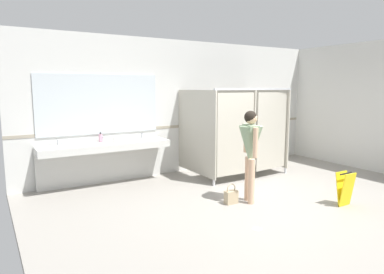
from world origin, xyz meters
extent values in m
cube|color=gray|center=(0.00, 0.00, -0.05)|extent=(7.71, 6.07, 0.10)
cube|color=silver|center=(0.00, 2.80, 1.49)|extent=(7.71, 0.12, 2.98)
cube|color=#9E937F|center=(0.00, 2.73, 1.05)|extent=(7.71, 0.01, 0.06)
cube|color=silver|center=(-2.10, 2.43, 0.79)|extent=(2.54, 0.58, 0.14)
cube|color=silver|center=(-2.10, 2.68, 0.36)|extent=(2.54, 0.08, 0.72)
cube|color=#ADADA8|center=(-2.95, 2.40, 0.81)|extent=(0.42, 0.32, 0.11)
cylinder|color=silver|center=(-2.95, 2.63, 0.91)|extent=(0.04, 0.04, 0.11)
cylinder|color=silver|center=(-2.95, 2.57, 0.96)|extent=(0.03, 0.11, 0.03)
sphere|color=silver|center=(-2.88, 2.64, 0.89)|extent=(0.04, 0.04, 0.04)
cube|color=#ADADA8|center=(-2.10, 2.40, 0.81)|extent=(0.42, 0.32, 0.11)
cylinder|color=silver|center=(-2.10, 2.63, 0.91)|extent=(0.04, 0.04, 0.11)
cylinder|color=silver|center=(-2.10, 2.57, 0.96)|extent=(0.03, 0.11, 0.03)
sphere|color=silver|center=(-2.03, 2.64, 0.89)|extent=(0.04, 0.04, 0.04)
cube|color=#ADADA8|center=(-1.25, 2.40, 0.81)|extent=(0.42, 0.32, 0.11)
cylinder|color=silver|center=(-1.25, 2.63, 0.91)|extent=(0.04, 0.04, 0.11)
cylinder|color=silver|center=(-1.25, 2.57, 0.96)|extent=(0.03, 0.11, 0.03)
sphere|color=silver|center=(-1.18, 2.64, 0.89)|extent=(0.04, 0.04, 0.04)
cube|color=silver|center=(-2.10, 2.72, 1.60)|extent=(2.44, 0.02, 1.19)
cube|color=#B2AD9E|center=(-0.29, 1.98, 1.00)|extent=(0.03, 1.47, 1.76)
cylinder|color=silver|center=(-0.29, 1.31, 0.06)|extent=(0.05, 0.05, 0.12)
cube|color=#B2AD9E|center=(0.70, 1.98, 1.00)|extent=(0.03, 1.47, 1.76)
cylinder|color=silver|center=(0.70, 1.31, 0.06)|extent=(0.05, 0.05, 0.12)
cube|color=#B2AD9E|center=(1.69, 1.98, 1.00)|extent=(0.03, 1.47, 1.76)
cylinder|color=silver|center=(1.69, 1.31, 0.06)|extent=(0.05, 0.05, 0.12)
cube|color=#B2AD9E|center=(0.21, 1.28, 1.00)|extent=(0.91, 0.03, 1.66)
cube|color=#B2AD9E|center=(1.20, 1.28, 1.00)|extent=(0.91, 0.12, 1.66)
cube|color=#B7BABF|center=(0.70, 1.28, 1.90)|extent=(2.04, 0.04, 0.04)
cylinder|color=#DBAD89|center=(-0.29, 0.28, 0.38)|extent=(0.11, 0.11, 0.76)
cylinder|color=#DBAD89|center=(-0.36, 0.11, 0.38)|extent=(0.11, 0.11, 0.76)
cone|color=gray|center=(-0.33, 0.20, 0.97)|extent=(0.52, 0.52, 0.66)
cube|color=gray|center=(-0.33, 0.20, 1.27)|extent=(0.30, 0.44, 0.10)
cylinder|color=#DBAD89|center=(-0.24, 0.42, 1.06)|extent=(0.08, 0.08, 0.49)
cylinder|color=#DBAD89|center=(-0.41, -0.02, 1.06)|extent=(0.08, 0.08, 0.49)
sphere|color=#DBAD89|center=(-0.33, 0.20, 1.44)|extent=(0.21, 0.21, 0.21)
sphere|color=black|center=(-0.33, 0.20, 1.45)|extent=(0.21, 0.21, 0.21)
cube|color=tan|center=(-0.65, 0.28, 0.11)|extent=(0.22, 0.12, 0.22)
torus|color=tan|center=(-0.65, 0.28, 0.26)|extent=(0.17, 0.02, 0.17)
cylinder|color=#D899B2|center=(-2.14, 2.60, 0.94)|extent=(0.07, 0.07, 0.16)
cylinder|color=black|center=(-2.14, 2.60, 1.03)|extent=(0.03, 0.03, 0.04)
cylinder|color=white|center=(-1.93, 2.36, 0.91)|extent=(0.07, 0.07, 0.11)
cube|color=yellow|center=(0.89, -0.81, 0.28)|extent=(0.28, 0.10, 0.56)
cube|color=yellow|center=(0.89, -0.72, 0.28)|extent=(0.28, 0.10, 0.56)
cylinder|color=black|center=(0.89, -0.76, 0.55)|extent=(0.28, 0.02, 0.02)
cylinder|color=#B7BABF|center=(-0.98, -0.74, 0.00)|extent=(0.14, 0.14, 0.01)
camera|label=1|loc=(-4.09, -4.15, 1.94)|focal=32.27mm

